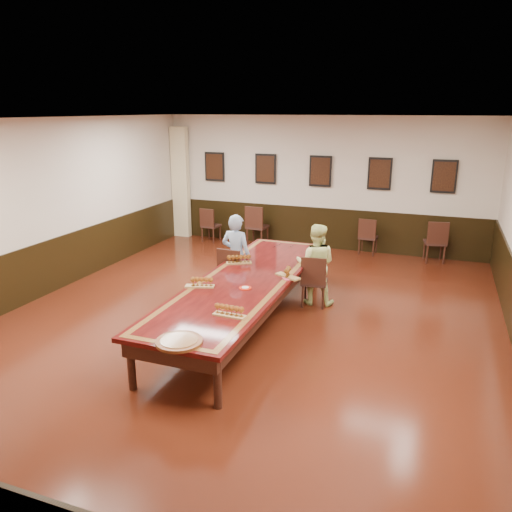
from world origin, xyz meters
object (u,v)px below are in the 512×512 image
at_px(chair_woman, 314,280).
at_px(spare_chair_c, 368,236).
at_px(conference_table, 245,288).
at_px(person_woman, 316,264).
at_px(chair_man, 234,272).
at_px(spare_chair_d, 435,241).
at_px(person_man, 236,256).
at_px(spare_chair_a, 211,225).
at_px(carved_platter, 179,341).
at_px(spare_chair_b, 257,225).

distance_m(chair_woman, spare_chair_c, 3.65).
bearing_deg(conference_table, chair_woman, 54.21).
bearing_deg(person_woman, conference_table, 49.68).
bearing_deg(conference_table, person_woman, 56.74).
relative_size(chair_man, person_woman, 0.67).
height_order(chair_woman, spare_chair_d, spare_chair_d).
bearing_deg(person_man, spare_chair_a, -53.94).
relative_size(chair_man, spare_chair_c, 1.10).
bearing_deg(conference_table, carved_platter, -87.30).
height_order(spare_chair_c, spare_chair_d, spare_chair_d).
relative_size(person_woman, carved_platter, 2.36).
bearing_deg(spare_chair_c, spare_chair_d, 179.28).
distance_m(conference_table, carved_platter, 2.34).
xyz_separation_m(spare_chair_a, carved_platter, (2.88, -6.90, 0.33)).
xyz_separation_m(chair_man, carved_platter, (0.73, -3.34, 0.29)).
bearing_deg(person_man, carved_platter, 105.92).
height_order(person_woman, conference_table, person_woman).
distance_m(spare_chair_d, person_woman, 3.92).
xyz_separation_m(person_woman, carved_platter, (-0.72, -3.60, 0.05)).
xyz_separation_m(chair_man, spare_chair_d, (3.37, 3.66, -0.00)).
height_order(spare_chair_a, person_woman, person_woman).
bearing_deg(spare_chair_a, conference_table, 127.16).
bearing_deg(person_woman, carved_platter, 71.62).
height_order(chair_man, spare_chair_a, chair_man).
bearing_deg(chair_woman, chair_man, -0.79).
distance_m(spare_chair_a, carved_platter, 7.49).
bearing_deg(spare_chair_b, person_man, 107.08).
height_order(spare_chair_d, carved_platter, spare_chair_d).
relative_size(person_man, person_woman, 1.07).
bearing_deg(spare_chair_c, chair_woman, 87.49).
bearing_deg(spare_chair_b, spare_chair_a, 5.42).
relative_size(person_man, carved_platter, 2.52).
xyz_separation_m(chair_woman, spare_chair_c, (0.41, 3.62, -0.02)).
height_order(spare_chair_d, person_woman, person_woman).
height_order(person_man, carved_platter, person_man).
xyz_separation_m(spare_chair_a, person_woman, (3.60, -3.30, 0.28)).
xyz_separation_m(chair_man, conference_table, (0.62, -1.01, 0.13)).
height_order(chair_man, person_man, person_man).
distance_m(chair_man, spare_chair_c, 4.22).
height_order(conference_table, carved_platter, carved_platter).
relative_size(spare_chair_b, spare_chair_c, 1.17).
bearing_deg(spare_chair_d, person_woman, 48.73).
bearing_deg(carved_platter, spare_chair_c, 80.89).
bearing_deg(chair_man, conference_table, 125.61).
bearing_deg(person_woman, spare_chair_b, -62.29).
distance_m(spare_chair_c, person_woman, 3.56).
distance_m(spare_chair_c, spare_chair_d, 1.51).
distance_m(chair_man, carved_platter, 3.43).
distance_m(spare_chair_c, carved_platter, 7.23).
relative_size(chair_woman, spare_chair_a, 1.04).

